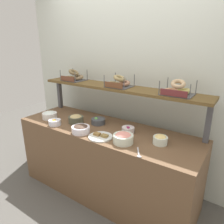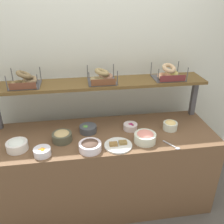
% 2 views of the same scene
% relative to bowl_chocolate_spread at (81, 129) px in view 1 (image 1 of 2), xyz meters
% --- Properties ---
extents(ground_plane, '(8.00, 8.00, 0.00)m').
position_rel_bowl_chocolate_spread_xyz_m(ground_plane, '(0.15, 0.24, -0.89)').
color(ground_plane, '#595651').
extents(back_wall, '(3.33, 0.06, 2.40)m').
position_rel_bowl_chocolate_spread_xyz_m(back_wall, '(0.15, 0.79, 0.31)').
color(back_wall, silver).
rests_on(back_wall, ground_plane).
extents(deli_counter, '(2.13, 0.70, 0.85)m').
position_rel_bowl_chocolate_spread_xyz_m(deli_counter, '(0.15, 0.24, -0.47)').
color(deli_counter, brown).
rests_on(deli_counter, ground_plane).
extents(shelf_riser_left, '(0.05, 0.05, 0.40)m').
position_rel_bowl_chocolate_spread_xyz_m(shelf_riser_left, '(-0.86, 0.51, 0.16)').
color(shelf_riser_left, '#4C4C51').
rests_on(shelf_riser_left, deli_counter).
extents(shelf_riser_right, '(0.05, 0.05, 0.40)m').
position_rel_bowl_chocolate_spread_xyz_m(shelf_riser_right, '(1.15, 0.51, 0.16)').
color(shelf_riser_right, '#4C4C51').
rests_on(shelf_riser_right, deli_counter).
extents(upper_shelf, '(2.09, 0.32, 0.03)m').
position_rel_bowl_chocolate_spread_xyz_m(upper_shelf, '(0.15, 0.51, 0.37)').
color(upper_shelf, brown).
rests_on(upper_shelf, shelf_riser_left).
extents(bowl_chocolate_spread, '(0.19, 0.19, 0.09)m').
position_rel_bowl_chocolate_spread_xyz_m(bowl_chocolate_spread, '(0.00, 0.00, 0.00)').
color(bowl_chocolate_spread, white).
rests_on(bowl_chocolate_spread, deli_counter).
extents(bowl_veggie_mix, '(0.16, 0.16, 0.08)m').
position_rel_bowl_chocolate_spread_xyz_m(bowl_veggie_mix, '(-0.00, 0.30, -0.01)').
color(bowl_veggie_mix, '#464B52').
rests_on(bowl_veggie_mix, deli_counter).
extents(bowl_fruit_salad, '(0.14, 0.14, 0.07)m').
position_rel_bowl_chocolate_spread_xyz_m(bowl_fruit_salad, '(-0.40, -0.01, -0.01)').
color(bowl_fruit_salad, white).
rests_on(bowl_fruit_salad, deli_counter).
extents(bowl_lox_spread, '(0.20, 0.20, 0.10)m').
position_rel_bowl_chocolate_spread_xyz_m(bowl_lox_spread, '(0.50, 0.05, 0.01)').
color(bowl_lox_spread, silver).
rests_on(bowl_lox_spread, deli_counter).
extents(bowl_egg_salad, '(0.14, 0.14, 0.09)m').
position_rel_bowl_chocolate_spread_xyz_m(bowl_egg_salad, '(0.80, 0.23, 0.00)').
color(bowl_egg_salad, white).
rests_on(bowl_egg_salad, deli_counter).
extents(bowl_cream_cheese, '(0.18, 0.18, 0.09)m').
position_rel_bowl_chocolate_spread_xyz_m(bowl_cream_cheese, '(-0.62, 0.10, 0.00)').
color(bowl_cream_cheese, white).
rests_on(bowl_cream_cheese, deli_counter).
extents(bowl_beet_salad, '(0.14, 0.14, 0.07)m').
position_rel_bowl_chocolate_spread_xyz_m(bowl_beet_salad, '(0.42, 0.29, -0.01)').
color(bowl_beet_salad, white).
rests_on(bowl_beet_salad, deli_counter).
extents(bowl_hummus, '(0.18, 0.18, 0.10)m').
position_rel_bowl_chocolate_spread_xyz_m(bowl_hummus, '(-0.24, 0.18, 0.01)').
color(bowl_hummus, '#4F5240').
rests_on(bowl_hummus, deli_counter).
extents(serving_plate_white, '(0.25, 0.25, 0.04)m').
position_rel_bowl_chocolate_spread_xyz_m(serving_plate_white, '(0.25, 0.02, -0.03)').
color(serving_plate_white, white).
rests_on(serving_plate_white, deli_counter).
extents(serving_spoon_near_plate, '(0.11, 0.16, 0.01)m').
position_rel_bowl_chocolate_spread_xyz_m(serving_spoon_near_plate, '(0.73, -0.07, -0.04)').
color(serving_spoon_near_plate, '#B7B7BC').
rests_on(serving_spoon_near_plate, deli_counter).
extents(bagel_basket_poppy, '(0.28, 0.25, 0.15)m').
position_rel_bowl_chocolate_spread_xyz_m(bagel_basket_poppy, '(-0.55, 0.50, 0.44)').
color(bagel_basket_poppy, '#4C4C51').
rests_on(bagel_basket_poppy, upper_shelf).
extents(bagel_basket_everything, '(0.28, 0.26, 0.14)m').
position_rel_bowl_chocolate_spread_xyz_m(bagel_basket_everything, '(0.17, 0.49, 0.43)').
color(bagel_basket_everything, '#4C4C51').
rests_on(bagel_basket_everything, upper_shelf).
extents(bagel_basket_plain, '(0.30, 0.25, 0.15)m').
position_rel_bowl_chocolate_spread_xyz_m(bagel_basket_plain, '(0.83, 0.50, 0.43)').
color(bagel_basket_plain, '#4C4C51').
rests_on(bagel_basket_plain, upper_shelf).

